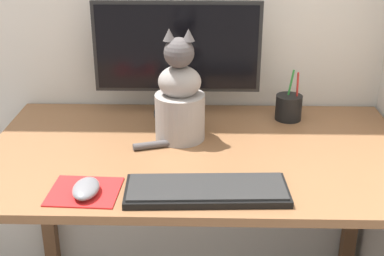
{
  "coord_description": "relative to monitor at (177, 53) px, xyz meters",
  "views": [
    {
      "loc": [
        0.02,
        -1.46,
        1.45
      ],
      "look_at": [
        -0.02,
        -0.09,
        0.86
      ],
      "focal_mm": 50.0,
      "sensor_mm": 36.0,
      "label": 1
    }
  ],
  "objects": [
    {
      "name": "computer_mouse_left",
      "position": [
        -0.21,
        -0.56,
        -0.2
      ],
      "size": [
        0.07,
        0.11,
        0.03
      ],
      "color": "slate",
      "rests_on": "mousepad_left"
    },
    {
      "name": "monitor",
      "position": [
        0.0,
        0.0,
        0.0
      ],
      "size": [
        0.56,
        0.17,
        0.4
      ],
      "color": "black",
      "rests_on": "desk"
    },
    {
      "name": "mousepad_left",
      "position": [
        -0.22,
        -0.55,
        -0.22
      ],
      "size": [
        0.19,
        0.17,
        0.0
      ],
      "rotation": [
        0.0,
        0.0,
        -0.05
      ],
      "color": "red",
      "rests_on": "desk"
    },
    {
      "name": "pen_cup",
      "position": [
        0.38,
        -0.03,
        -0.18
      ],
      "size": [
        0.09,
        0.09,
        0.17
      ],
      "color": "black",
      "rests_on": "desk"
    },
    {
      "name": "cat",
      "position": [
        0.02,
        -0.2,
        -0.09
      ],
      "size": [
        0.22,
        0.19,
        0.35
      ],
      "rotation": [
        0.0,
        0.0,
        -0.04
      ],
      "color": "gray",
      "rests_on": "desk"
    },
    {
      "name": "keyboard",
      "position": [
        0.1,
        -0.55,
        -0.21
      ],
      "size": [
        0.43,
        0.17,
        0.02
      ],
      "rotation": [
        0.0,
        0.0,
        0.04
      ],
      "color": "black",
      "rests_on": "desk"
    },
    {
      "name": "desk",
      "position": [
        0.08,
        -0.28,
        -0.32
      ],
      "size": [
        1.28,
        0.76,
        0.75
      ],
      "color": "brown",
      "rests_on": "ground_plane"
    }
  ]
}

